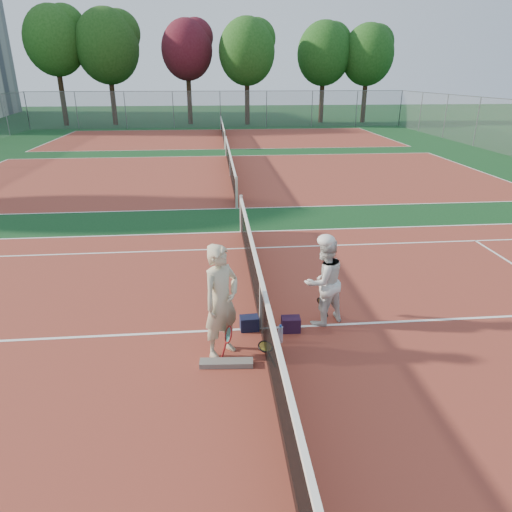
# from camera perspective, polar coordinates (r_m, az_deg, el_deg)

# --- Properties ---
(ground) EXTENTS (130.00, 130.00, 0.00)m
(ground) POSITION_cam_1_polar(r_m,az_deg,el_deg) (8.35, 0.59, -9.06)
(ground) COLOR #0F3818
(ground) RESTS_ON ground
(court_main) EXTENTS (23.77, 10.97, 0.01)m
(court_main) POSITION_cam_1_polar(r_m,az_deg,el_deg) (8.35, 0.59, -9.04)
(court_main) COLOR maroon
(court_main) RESTS_ON ground
(court_far_a) EXTENTS (23.77, 10.97, 0.01)m
(court_far_a) POSITION_cam_1_polar(r_m,az_deg,el_deg) (21.09, -3.22, 9.99)
(court_far_a) COLOR maroon
(court_far_a) RESTS_ON ground
(court_far_b) EXTENTS (23.77, 10.97, 0.01)m
(court_far_b) POSITION_cam_1_polar(r_m,az_deg,el_deg) (34.41, -4.17, 14.52)
(court_far_b) COLOR maroon
(court_far_b) RESTS_ON ground
(net_main) EXTENTS (0.10, 10.98, 1.02)m
(net_main) POSITION_cam_1_polar(r_m,az_deg,el_deg) (8.10, 0.61, -5.96)
(net_main) COLOR black
(net_main) RESTS_ON ground
(net_far_a) EXTENTS (0.10, 10.98, 1.02)m
(net_far_a) POSITION_cam_1_polar(r_m,az_deg,el_deg) (20.99, -3.25, 11.34)
(net_far_a) COLOR black
(net_far_a) RESTS_ON ground
(net_far_b) EXTENTS (0.10, 10.98, 1.02)m
(net_far_b) POSITION_cam_1_polar(r_m,az_deg,el_deg) (34.35, -4.19, 15.36)
(net_far_b) COLOR black
(net_far_b) RESTS_ON ground
(fence_back) EXTENTS (32.00, 0.06, 3.00)m
(fence_back) POSITION_cam_1_polar(r_m,az_deg,el_deg) (41.24, -4.48, 17.78)
(fence_back) COLOR slate
(fence_back) RESTS_ON ground
(player_a) EXTENTS (0.82, 0.81, 1.90)m
(player_a) POSITION_cam_1_polar(r_m,az_deg,el_deg) (7.24, -4.37, -5.68)
(player_a) COLOR beige
(player_a) RESTS_ON ground
(player_b) EXTENTS (0.99, 0.90, 1.65)m
(player_b) POSITION_cam_1_polar(r_m,az_deg,el_deg) (8.28, 8.47, -3.16)
(player_b) COLOR silver
(player_b) RESTS_ON ground
(racket_red) EXTENTS (0.26, 0.31, 0.58)m
(racket_red) POSITION_cam_1_polar(r_m,az_deg,el_deg) (7.40, -3.44, -10.86)
(racket_red) COLOR maroon
(racket_red) RESTS_ON ground
(racket_black_held) EXTENTS (0.42, 0.43, 0.53)m
(racket_black_held) POSITION_cam_1_polar(r_m,az_deg,el_deg) (8.52, 8.33, -6.62)
(racket_black_held) COLOR black
(racket_black_held) RESTS_ON ground
(racket_spare) EXTENTS (0.40, 0.64, 0.14)m
(racket_spare) POSITION_cam_1_polar(r_m,az_deg,el_deg) (7.69, 1.18, -11.45)
(racket_spare) COLOR black
(racket_spare) RESTS_ON ground
(sports_bag_navy) EXTENTS (0.34, 0.25, 0.26)m
(sports_bag_navy) POSITION_cam_1_polar(r_m,az_deg,el_deg) (8.26, -0.84, -8.40)
(sports_bag_navy) COLOR black
(sports_bag_navy) RESTS_ON ground
(sports_bag_purple) EXTENTS (0.34, 0.24, 0.27)m
(sports_bag_purple) POSITION_cam_1_polar(r_m,az_deg,el_deg) (8.24, 4.37, -8.50)
(sports_bag_purple) COLOR black
(sports_bag_purple) RESTS_ON ground
(net_cover_canvas) EXTENTS (0.85, 0.25, 0.09)m
(net_cover_canvas) POSITION_cam_1_polar(r_m,az_deg,el_deg) (7.39, -3.73, -13.22)
(net_cover_canvas) COLOR #5F5C56
(net_cover_canvas) RESTS_ON ground
(water_bottle) EXTENTS (0.09, 0.09, 0.30)m
(water_bottle) POSITION_cam_1_polar(r_m,az_deg,el_deg) (7.90, 3.06, -9.79)
(water_bottle) COLOR #C8DDFD
(water_bottle) RESTS_ON ground
(tree_back_0) EXTENTS (5.00, 5.00, 9.85)m
(tree_back_0) POSITION_cam_1_polar(r_m,az_deg,el_deg) (46.26, -23.90, 23.35)
(tree_back_0) COLOR #382314
(tree_back_0) RESTS_ON ground
(tree_back_1) EXTENTS (5.46, 5.46, 9.71)m
(tree_back_1) POSITION_cam_1_polar(r_m,az_deg,el_deg) (45.43, -18.09, 23.62)
(tree_back_1) COLOR #382314
(tree_back_1) RESTS_ON ground
(tree_back_maroon) EXTENTS (4.50, 4.50, 8.93)m
(tree_back_maroon) POSITION_cam_1_polar(r_m,az_deg,el_deg) (44.65, -8.63, 24.09)
(tree_back_maroon) COLOR #382314
(tree_back_maroon) RESTS_ON ground
(tree_back_3) EXTENTS (4.96, 4.96, 9.03)m
(tree_back_3) POSITION_cam_1_polar(r_m,az_deg,el_deg) (43.95, -1.15, 24.15)
(tree_back_3) COLOR #382314
(tree_back_3) RESTS_ON ground
(tree_back_4) EXTENTS (4.92, 4.92, 8.94)m
(tree_back_4) POSITION_cam_1_polar(r_m,az_deg,el_deg) (46.39, 8.48, 23.72)
(tree_back_4) COLOR #382314
(tree_back_4) RESTS_ON ground
(tree_back_5) EXTENTS (4.75, 4.75, 8.73)m
(tree_back_5) POSITION_cam_1_polar(r_m,az_deg,el_deg) (47.15, 13.80, 23.21)
(tree_back_5) COLOR #382314
(tree_back_5) RESTS_ON ground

